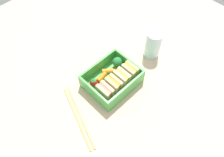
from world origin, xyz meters
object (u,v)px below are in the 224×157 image
(carrot_stick_far_left, at_px, (110,71))
(strawberry_far_left, at_px, (94,83))
(sandwich_center_left, at_px, (122,78))
(chopstick_pair, at_px, (78,117))
(sandwich_center, at_px, (114,85))
(sandwich_center_right, at_px, (105,92))
(drinking_glass, at_px, (153,44))
(carrot_stick_left, at_px, (102,77))
(broccoli_floret, at_px, (117,62))
(sandwich_left, at_px, (130,72))

(carrot_stick_far_left, relative_size, strawberry_far_left, 1.68)
(sandwich_center_left, distance_m, chopstick_pair, 0.17)
(sandwich_center, distance_m, sandwich_center_right, 0.03)
(sandwich_center, bearing_deg, drinking_glass, -175.23)
(strawberry_far_left, bearing_deg, carrot_stick_left, -177.53)
(sandwich_center, relative_size, chopstick_pair, 0.24)
(sandwich_center_right, xyz_separation_m, carrot_stick_far_left, (-0.07, -0.05, -0.02))
(carrot_stick_left, height_order, chopstick_pair, carrot_stick_left)
(carrot_stick_far_left, distance_m, carrot_stick_left, 0.04)
(carrot_stick_far_left, distance_m, drinking_glass, 0.17)
(sandwich_center_left, bearing_deg, sandwich_center, 0.00)
(sandwich_center_right, relative_size, broccoli_floret, 1.19)
(sandwich_center_left, xyz_separation_m, broccoli_floret, (-0.03, -0.05, 0.00))
(broccoli_floret, relative_size, carrot_stick_far_left, 0.81)
(sandwich_center_left, bearing_deg, carrot_stick_far_left, -93.68)
(sandwich_center_right, xyz_separation_m, drinking_glass, (-0.24, -0.02, 0.01))
(strawberry_far_left, height_order, drinking_glass, drinking_glass)
(sandwich_center_left, xyz_separation_m, sandwich_center_right, (0.07, 0.00, 0.00))
(sandwich_left, height_order, carrot_stick_far_left, sandwich_left)
(strawberry_far_left, bearing_deg, carrot_stick_far_left, 179.85)
(sandwich_center_left, distance_m, sandwich_center_right, 0.07)
(sandwich_center_left, distance_m, broccoli_floret, 0.06)
(strawberry_far_left, bearing_deg, sandwich_left, 152.14)
(sandwich_left, height_order, drinking_glass, drinking_glass)
(sandwich_center, bearing_deg, sandwich_center_left, 180.00)
(sandwich_center, xyz_separation_m, broccoli_floret, (-0.07, -0.05, 0.00))
(sandwich_left, distance_m, sandwich_center_right, 0.10)
(broccoli_floret, bearing_deg, sandwich_center, 37.63)
(strawberry_far_left, bearing_deg, sandwich_center_right, 87.34)
(sandwich_center_left, relative_size, broccoli_floret, 1.19)
(sandwich_center, bearing_deg, carrot_stick_left, -92.99)
(strawberry_far_left, xyz_separation_m, drinking_glass, (-0.23, 0.04, 0.02))
(sandwich_left, distance_m, broccoli_floret, 0.05)
(carrot_stick_far_left, height_order, carrot_stick_left, same)
(sandwich_center_right, height_order, carrot_stick_left, sandwich_center_right)
(sandwich_left, relative_size, sandwich_center_right, 1.00)
(sandwich_left, height_order, sandwich_center_right, same)
(chopstick_pair, bearing_deg, sandwich_center, 175.71)
(sandwich_center_right, bearing_deg, strawberry_far_left, -92.66)
(sandwich_center_left, bearing_deg, strawberry_far_left, -38.76)
(broccoli_floret, distance_m, carrot_stick_left, 0.07)
(carrot_stick_far_left, relative_size, drinking_glass, 0.55)
(strawberry_far_left, bearing_deg, sandwich_center, 120.95)
(sandwich_center_right, bearing_deg, broccoli_floret, -152.91)
(broccoli_floret, relative_size, drinking_glass, 0.44)
(broccoli_floret, distance_m, strawberry_far_left, 0.10)
(broccoli_floret, relative_size, carrot_stick_left, 1.14)
(sandwich_center_right, bearing_deg, sandwich_left, 180.00)
(drinking_glass, bearing_deg, carrot_stick_far_left, -12.82)
(sandwich_center_left, relative_size, drinking_glass, 0.53)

